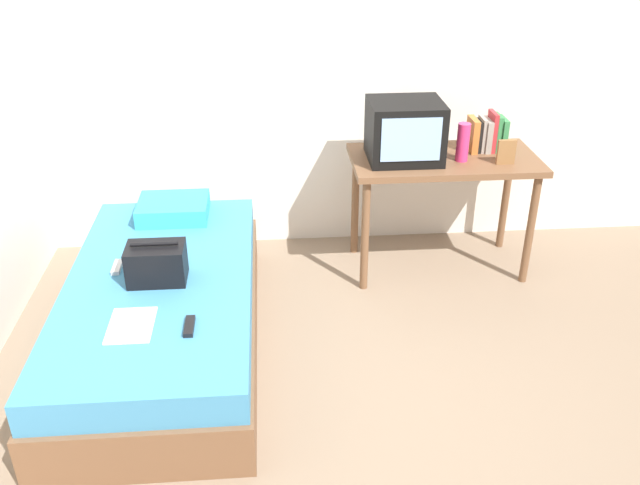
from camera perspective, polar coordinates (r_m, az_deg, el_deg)
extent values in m
plane|color=#84705B|center=(3.34, 4.32, -15.17)|extent=(8.00, 8.00, 0.00)
cube|color=silver|center=(4.53, 1.08, 15.47)|extent=(5.20, 0.10, 2.60)
cube|color=brown|center=(3.85, -12.91, -6.73)|extent=(1.00, 2.00, 0.27)
cube|color=teal|center=(3.73, -13.26, -3.97)|extent=(0.97, 1.94, 0.16)
cube|color=brown|center=(4.32, 10.42, 6.85)|extent=(1.16, 0.60, 0.04)
cylinder|color=brown|center=(4.16, 3.81, 0.54)|extent=(0.05, 0.05, 0.74)
cylinder|color=brown|center=(4.43, 17.26, 1.02)|extent=(0.05, 0.05, 0.74)
cylinder|color=brown|center=(4.59, 2.97, 3.30)|extent=(0.05, 0.05, 0.74)
cylinder|color=brown|center=(4.83, 15.33, 3.61)|extent=(0.05, 0.05, 0.74)
cube|color=black|center=(4.18, 7.13, 9.31)|extent=(0.44, 0.38, 0.36)
cube|color=#8CB2E0|center=(4.00, 7.68, 8.55)|extent=(0.35, 0.01, 0.26)
cylinder|color=#E53372|center=(4.23, 11.92, 8.25)|extent=(0.08, 0.08, 0.23)
cube|color=#CC7233|center=(4.42, 12.70, 8.84)|extent=(0.04, 0.17, 0.21)
cube|color=black|center=(4.43, 13.10, 8.75)|extent=(0.02, 0.13, 0.20)
cube|color=gray|center=(4.43, 13.42, 8.86)|extent=(0.02, 0.14, 0.21)
cube|color=gray|center=(4.45, 13.80, 8.78)|extent=(0.04, 0.16, 0.20)
cube|color=#B72D33|center=(4.45, 14.24, 9.05)|extent=(0.03, 0.15, 0.25)
cube|color=#337F47|center=(4.46, 14.61, 8.93)|extent=(0.03, 0.14, 0.23)
cube|color=#337F47|center=(4.48, 15.01, 8.81)|extent=(0.03, 0.17, 0.21)
cube|color=olive|center=(4.25, 15.39, 7.34)|extent=(0.11, 0.02, 0.15)
cube|color=#33A8B7|center=(4.32, -12.22, 2.79)|extent=(0.43, 0.35, 0.11)
cube|color=black|center=(3.62, -13.58, -1.73)|extent=(0.30, 0.20, 0.20)
cylinder|color=black|center=(3.57, -13.78, -0.12)|extent=(0.24, 0.02, 0.02)
cube|color=white|center=(3.34, -15.59, -6.71)|extent=(0.21, 0.29, 0.01)
cube|color=black|center=(3.26, -10.92, -6.92)|extent=(0.04, 0.16, 0.02)
cube|color=#B7B7BC|center=(3.83, -16.68, -1.99)|extent=(0.04, 0.14, 0.02)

